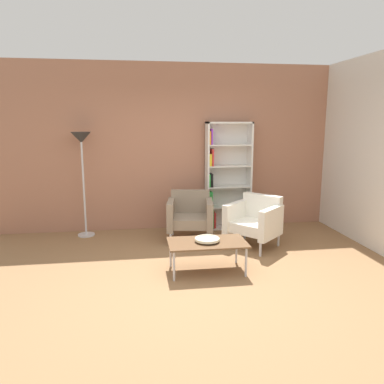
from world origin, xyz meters
The scene contains 8 objects.
ground_plane centered at (0.00, 0.00, 0.00)m, with size 8.32×8.32×0.00m, color olive.
brick_back_panel centered at (0.00, 2.46, 1.45)m, with size 6.40×0.12×2.90m, color #A87056.
bookshelf_tall centered at (0.88, 2.26, 0.92)m, with size 0.80×0.30×1.90m.
coffee_table_low centered at (0.20, 0.31, 0.37)m, with size 1.00×0.56×0.40m.
decorative_bowl centered at (0.20, 0.31, 0.43)m, with size 0.32×0.32×0.05m.
armchair_corner_red centered at (0.17, 1.68, 0.41)m, with size 0.81×0.76×0.78m.
armchair_spare_guest centered at (1.11, 1.20, 0.41)m, with size 0.95×0.95×0.78m.
floor_lamp_torchiere centered at (-1.55, 2.13, 1.45)m, with size 0.32×0.32×1.74m.
Camera 1 is at (-0.66, -4.17, 1.92)m, focal length 34.98 mm.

